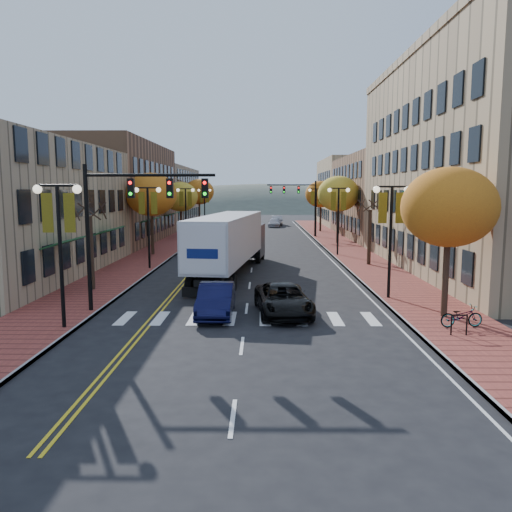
{
  "coord_description": "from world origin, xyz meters",
  "views": [
    {
      "loc": [
        0.73,
        -20.14,
        5.79
      ],
      "look_at": [
        0.43,
        7.22,
        2.2
      ],
      "focal_mm": 35.0,
      "sensor_mm": 36.0,
      "label": 1
    }
  ],
  "objects_px": {
    "black_suv": "(283,300)",
    "semi_truck": "(231,240)",
    "navy_sedan": "(216,300)",
    "bicycle": "(461,316)"
  },
  "relations": [
    {
      "from": "semi_truck",
      "to": "navy_sedan",
      "type": "height_order",
      "value": "semi_truck"
    },
    {
      "from": "semi_truck",
      "to": "navy_sedan",
      "type": "bearing_deg",
      "value": -83.04
    },
    {
      "from": "black_suv",
      "to": "bicycle",
      "type": "height_order",
      "value": "black_suv"
    },
    {
      "from": "black_suv",
      "to": "semi_truck",
      "type": "bearing_deg",
      "value": 99.88
    },
    {
      "from": "bicycle",
      "to": "semi_truck",
      "type": "bearing_deg",
      "value": 31.98
    },
    {
      "from": "navy_sedan",
      "to": "black_suv",
      "type": "xyz_separation_m",
      "value": [
        3.14,
        0.21,
        -0.03
      ]
    },
    {
      "from": "semi_truck",
      "to": "black_suv",
      "type": "xyz_separation_m",
      "value": [
        3.1,
        -11.05,
        -1.74
      ]
    },
    {
      "from": "black_suv",
      "to": "bicycle",
      "type": "bearing_deg",
      "value": -25.63
    },
    {
      "from": "navy_sedan",
      "to": "bicycle",
      "type": "height_order",
      "value": "navy_sedan"
    },
    {
      "from": "semi_truck",
      "to": "navy_sedan",
      "type": "xyz_separation_m",
      "value": [
        -0.04,
        -11.26,
        -1.7
      ]
    }
  ]
}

